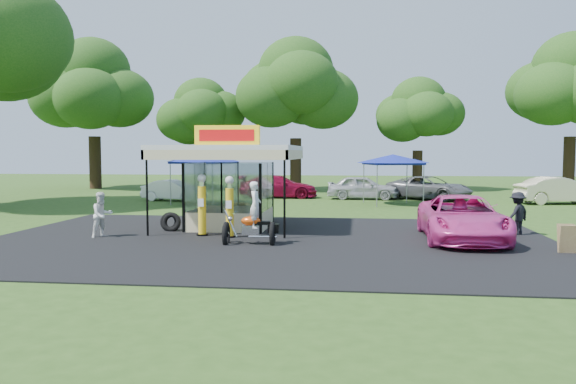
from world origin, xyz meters
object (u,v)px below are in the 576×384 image
object	(u,v)px
spectator_east_a	(518,214)
bg_car_b	(278,186)
motorcycle	(253,220)
a_frame_sign	(567,239)
spectator_west	(102,215)
gas_pump_left	(202,207)
pink_sedan	(462,218)
tent_west	(204,158)
gas_station_kiosk	(230,185)
bg_car_a	(174,190)
bg_car_d	(429,188)
kiosk_car	(242,211)
tent_east	(393,159)
bg_car_e	(559,190)
bg_car_c	(363,187)
gas_pump_right	(230,209)

from	to	relation	value
spectator_east_a	bg_car_b	distance (m)	20.02
motorcycle	a_frame_sign	bearing A→B (deg)	-6.57
motorcycle	spectator_west	size ratio (longest dim) A/B	1.33
gas_pump_left	motorcycle	size ratio (longest dim) A/B	1.04
motorcycle	pink_sedan	bearing A→B (deg)	10.00
motorcycle	tent_west	size ratio (longest dim) A/B	0.50
gas_station_kiosk	bg_car_a	size ratio (longest dim) A/B	1.32
spectator_west	bg_car_d	bearing A→B (deg)	-1.63
pink_sedan	bg_car_d	xyz separation A→B (m)	(1.08, 17.73, -0.02)
a_frame_sign	motorcycle	bearing A→B (deg)	179.86
kiosk_car	pink_sedan	bearing A→B (deg)	-116.54
pink_sedan	tent_east	bearing A→B (deg)	97.28
a_frame_sign	tent_west	size ratio (longest dim) A/B	0.21
kiosk_car	bg_car_e	bearing A→B (deg)	-57.27
pink_sedan	bg_car_c	bearing A→B (deg)	101.56
kiosk_car	bg_car_b	bearing A→B (deg)	1.16
gas_pump_right	bg_car_a	size ratio (longest dim) A/B	0.55
bg_car_d	gas_pump_right	bearing A→B (deg)	-172.98
spectator_east_a	pink_sedan	bearing A→B (deg)	-5.54
bg_car_a	bg_car_e	xyz separation A→B (m)	(23.86, 0.70, 0.15)
spectator_east_a	tent_west	world-z (taller)	tent_west
gas_station_kiosk	spectator_west	world-z (taller)	gas_station_kiosk
kiosk_car	spectator_west	xyz separation A→B (m)	(-4.10, -5.20, 0.36)
bg_car_d	tent_west	distance (m)	14.91
gas_station_kiosk	kiosk_car	xyz separation A→B (m)	(-0.00, 2.21, -1.30)
gas_station_kiosk	spectator_east_a	xyz separation A→B (m)	(11.09, -0.57, -0.96)
gas_station_kiosk	pink_sedan	size ratio (longest dim) A/B	0.94
bg_car_e	spectator_east_a	bearing A→B (deg)	146.03
motorcycle	kiosk_car	distance (m)	6.38
bg_car_e	gas_station_kiosk	bearing A→B (deg)	117.60
spectator_east_a	bg_car_d	xyz separation A→B (m)	(-1.23, 16.12, -0.04)
tent_west	bg_car_b	bearing A→B (deg)	54.49
pink_sedan	tent_west	size ratio (longest dim) A/B	1.31
gas_station_kiosk	pink_sedan	distance (m)	9.10
a_frame_sign	bg_car_c	size ratio (longest dim) A/B	0.19
bg_car_a	bg_car_e	distance (m)	23.87
gas_pump_left	bg_car_d	distance (m)	20.63
gas_pump_left	spectator_east_a	distance (m)	11.77
spectator_west	pink_sedan	bearing A→B (deg)	-51.07
a_frame_sign	spectator_east_a	xyz separation A→B (m)	(-0.42, 3.83, 0.36)
motorcycle	kiosk_car	xyz separation A→B (m)	(-1.68, 6.14, -0.38)
gas_pump_right	bg_car_d	xyz separation A→B (m)	(9.30, 18.11, -0.30)
spectator_west	bg_car_a	bearing A→B (deg)	44.53
spectator_east_a	tent_east	world-z (taller)	tent_east
a_frame_sign	kiosk_car	world-z (taller)	kiosk_car
gas_pump_right	motorcycle	size ratio (longest dim) A/B	1.02
a_frame_sign	pink_sedan	xyz separation A→B (m)	(-2.73, 2.22, 0.34)
bg_car_a	tent_west	world-z (taller)	tent_west
tent_east	bg_car_d	bearing A→B (deg)	55.58
gas_pump_left	kiosk_car	bearing A→B (deg)	82.83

